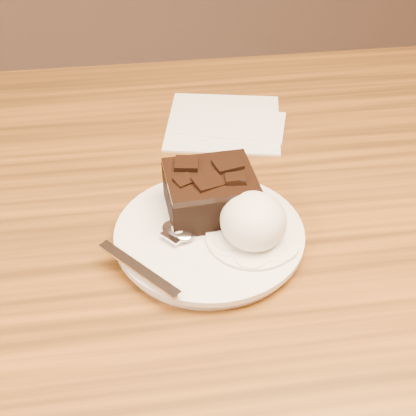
{
  "coord_description": "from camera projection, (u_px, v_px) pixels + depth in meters",
  "views": [
    {
      "loc": [
        -0.1,
        -0.5,
        1.17
      ],
      "look_at": [
        -0.04,
        -0.05,
        0.79
      ],
      "focal_mm": 49.07,
      "sensor_mm": 36.0,
      "label": 1
    }
  ],
  "objects": [
    {
      "name": "melt_puddle",
      "position": [
        252.0,
        237.0,
        0.6
      ],
      "size": [
        0.1,
        0.1,
        0.0
      ],
      "primitive_type": "cylinder",
      "color": "white",
      "rests_on": "plate"
    },
    {
      "name": "ice_cream_scoop",
      "position": [
        253.0,
        221.0,
        0.58
      ],
      "size": [
        0.07,
        0.07,
        0.06
      ],
      "primitive_type": "ellipsoid",
      "color": "white",
      "rests_on": "plate"
    },
    {
      "name": "spoon",
      "position": [
        178.0,
        232.0,
        0.6
      ],
      "size": [
        0.13,
        0.14,
        0.01
      ],
      "primitive_type": null,
      "rotation": [
        0.0,
        0.0,
        0.71
      ],
      "color": "silver",
      "rests_on": "plate"
    },
    {
      "name": "dining_table",
      "position": [
        226.0,
        389.0,
        0.9
      ],
      "size": [
        1.2,
        0.8,
        0.75
      ],
      "primitive_type": null,
      "color": "#462B10",
      "rests_on": "floor"
    },
    {
      "name": "crumb_a",
      "position": [
        258.0,
        259.0,
        0.57
      ],
      "size": [
        0.01,
        0.01,
        0.0
      ],
      "primitive_type": "cube",
      "rotation": [
        0.0,
        0.0,
        0.74
      ],
      "color": "black",
      "rests_on": "plate"
    },
    {
      "name": "crumb_b",
      "position": [
        222.0,
        221.0,
        0.62
      ],
      "size": [
        0.01,
        0.01,
        0.0
      ],
      "primitive_type": "cube",
      "rotation": [
        0.0,
        0.0,
        0.08
      ],
      "color": "black",
      "rests_on": "plate"
    },
    {
      "name": "napkin",
      "position": [
        224.0,
        121.0,
        0.81
      ],
      "size": [
        0.19,
        0.19,
        0.01
      ],
      "primitive_type": "cube",
      "rotation": [
        0.0,
        0.0,
        -0.21
      ],
      "color": "white",
      "rests_on": "dining_table"
    },
    {
      "name": "brownie",
      "position": [
        210.0,
        195.0,
        0.62
      ],
      "size": [
        0.1,
        0.09,
        0.04
      ],
      "primitive_type": "cube",
      "rotation": [
        0.0,
        0.0,
        0.06
      ],
      "color": "black",
      "rests_on": "plate"
    },
    {
      "name": "plate",
      "position": [
        209.0,
        236.0,
        0.61
      ],
      "size": [
        0.2,
        0.2,
        0.02
      ],
      "primitive_type": "cylinder",
      "color": "white",
      "rests_on": "dining_table"
    }
  ]
}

